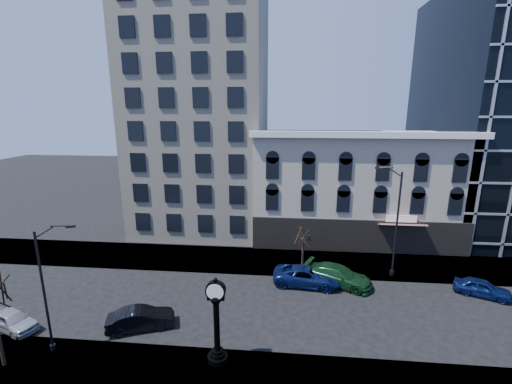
# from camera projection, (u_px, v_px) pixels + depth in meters

# --- Properties ---
(ground) EXTENTS (160.00, 160.00, 0.00)m
(ground) POSITION_uv_depth(u_px,v_px,m) (225.00, 305.00, 26.20)
(ground) COLOR black
(ground) RESTS_ON ground
(sidewalk_far) EXTENTS (160.00, 6.00, 0.12)m
(sidewalk_far) POSITION_uv_depth(u_px,v_px,m) (240.00, 260.00, 33.92)
(sidewalk_far) COLOR gray
(sidewalk_far) RESTS_ON ground
(cream_tower) EXTENTS (15.90, 15.40, 42.50)m
(cream_tower) POSITION_uv_depth(u_px,v_px,m) (200.00, 68.00, 40.41)
(cream_tower) COLOR beige
(cream_tower) RESTS_ON ground
(victorian_row) EXTENTS (22.60, 11.19, 12.50)m
(victorian_row) POSITION_uv_depth(u_px,v_px,m) (353.00, 186.00, 39.02)
(victorian_row) COLOR #AFA190
(victorian_row) RESTS_ON ground
(street_clock) EXTENTS (1.22, 1.22, 5.36)m
(street_clock) POSITION_uv_depth(u_px,v_px,m) (217.00, 324.00, 19.73)
(street_clock) COLOR black
(street_clock) RESTS_ON sidewalk_near
(street_lamp_near) EXTENTS (2.04, 0.93, 8.22)m
(street_lamp_near) POSITION_uv_depth(u_px,v_px,m) (50.00, 256.00, 19.85)
(street_lamp_near) COLOR black
(street_lamp_near) RESTS_ON sidewalk_near
(street_lamp_far) EXTENTS (2.40, 1.30, 9.94)m
(street_lamp_far) POSITION_uv_depth(u_px,v_px,m) (391.00, 193.00, 29.25)
(street_lamp_far) COLOR black
(street_lamp_far) RESTS_ON sidewalk_far
(bare_tree_far) EXTENTS (2.64, 2.64, 4.53)m
(bare_tree_far) POSITION_uv_depth(u_px,v_px,m) (303.00, 232.00, 31.53)
(bare_tree_far) COLOR black
(bare_tree_far) RESTS_ON sidewalk_far
(car_near_a) EXTENTS (4.27, 2.80, 1.35)m
(car_near_a) POSITION_uv_depth(u_px,v_px,m) (12.00, 320.00, 23.20)
(car_near_a) COLOR #A5A8AD
(car_near_a) RESTS_ON ground
(car_near_b) EXTENTS (4.70, 2.96, 1.46)m
(car_near_b) POSITION_uv_depth(u_px,v_px,m) (141.00, 319.00, 23.27)
(car_near_b) COLOR black
(car_near_b) RESTS_ON ground
(car_far_a) EXTENTS (5.92, 3.16, 1.58)m
(car_far_a) POSITION_uv_depth(u_px,v_px,m) (307.00, 276.00, 29.07)
(car_far_a) COLOR #0C194C
(car_far_a) RESTS_ON ground
(car_far_b) EXTENTS (6.14, 4.41, 1.65)m
(car_far_b) POSITION_uv_depth(u_px,v_px,m) (338.00, 275.00, 29.09)
(car_far_b) COLOR #143F1E
(car_far_b) RESTS_ON ground
(car_far_c) EXTENTS (4.33, 3.15, 1.37)m
(car_far_c) POSITION_uv_depth(u_px,v_px,m) (482.00, 288.00, 27.36)
(car_far_c) COLOR #0C194C
(car_far_c) RESTS_ON ground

